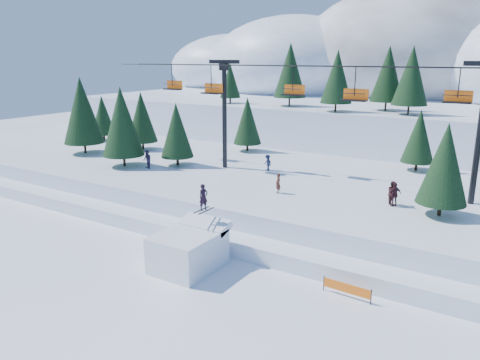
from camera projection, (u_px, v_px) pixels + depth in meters
The scene contains 10 objects.
ground at pixel (181, 287), 27.31m from camera, with size 160.00×160.00×0.00m, color white.
mid_shelf at pixel (309, 193), 41.73m from camera, with size 70.00×22.00×2.50m, color white.
berm at pixel (251, 236), 33.72m from camera, with size 70.00×6.00×1.10m, color white.
mountain_ridge at pixel (407, 75), 87.53m from camera, with size 119.00×60.00×26.46m.
jump_kicker at pixel (189, 249), 29.58m from camera, with size 3.46×4.72×5.20m.
chairlift at pixel (331, 103), 38.84m from camera, with size 46.00×3.21×10.28m.
conifer_stand at pixel (381, 134), 37.58m from camera, with size 64.28×17.05×10.25m.
distant_skiers at pixel (310, 177), 38.99m from camera, with size 30.16×7.85×1.81m.
banner_near at pixel (347, 288), 26.08m from camera, with size 2.86×0.22×0.90m.
banner_far at pixel (380, 286), 26.36m from camera, with size 2.86×0.22×0.90m.
Camera 1 is at (16.09, -19.17, 13.07)m, focal length 35.00 mm.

